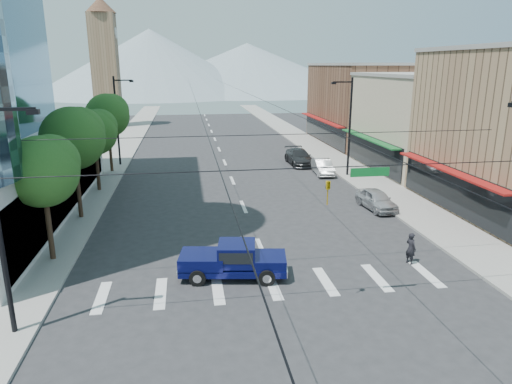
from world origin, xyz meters
TOP-DOWN VIEW (x-y plane):
  - ground at (0.00, 0.00)m, footprint 160.00×160.00m
  - sidewalk_left at (-12.00, 40.00)m, footprint 4.00×120.00m
  - sidewalk_right at (12.00, 40.00)m, footprint 4.00×120.00m
  - shop_mid at (20.00, 24.00)m, footprint 12.00×14.00m
  - shop_far at (20.00, 40.00)m, footprint 12.00×18.00m
  - clock_tower at (-16.50, 62.00)m, footprint 4.80×4.80m
  - mountain_left at (-15.00, 150.00)m, footprint 80.00×80.00m
  - mountain_right at (20.00, 160.00)m, footprint 90.00×90.00m
  - tree_near at (-11.07, 6.10)m, footprint 3.65×3.64m
  - tree_midnear at (-11.07, 13.10)m, footprint 4.09×4.09m
  - tree_midfar at (-11.07, 20.10)m, footprint 3.65×3.64m
  - tree_far at (-11.07, 27.10)m, footprint 4.09×4.09m
  - signal_rig at (0.19, -1.00)m, footprint 21.80×0.20m
  - lamp_pole_nw at (-10.67, 30.00)m, footprint 2.00×0.25m
  - lamp_pole_ne at (10.67, 22.00)m, footprint 2.00×0.25m
  - pickup_truck at (-1.97, 2.65)m, footprint 5.45×2.65m
  - pedestrian at (7.36, 2.82)m, footprint 0.59×0.72m
  - parked_car_near at (9.40, 12.01)m, footprint 2.04×4.32m
  - parked_car_mid at (8.77, 23.18)m, footprint 1.85×4.44m
  - parked_car_far at (7.60, 27.79)m, footprint 2.30×5.49m

SIDE VIEW (x-z plane):
  - ground at x=0.00m, z-range 0.00..0.00m
  - sidewalk_left at x=-12.00m, z-range 0.00..0.15m
  - sidewalk_right at x=12.00m, z-range 0.00..0.15m
  - parked_car_near at x=9.40m, z-range 0.00..1.43m
  - parked_car_mid at x=8.77m, z-range 0.00..1.43m
  - parked_car_far at x=7.60m, z-range 0.00..1.59m
  - pedestrian at x=7.36m, z-range 0.00..1.71m
  - pickup_truck at x=-1.97m, z-range 0.04..1.81m
  - shop_mid at x=20.00m, z-range 0.00..9.00m
  - signal_rig at x=0.19m, z-range 0.14..9.14m
  - lamp_pole_nw at x=-10.67m, z-range 0.44..9.44m
  - lamp_pole_ne at x=10.67m, z-range 0.44..9.44m
  - tree_near at x=-11.07m, z-range 1.64..8.34m
  - tree_midfar at x=-11.07m, z-range 1.64..8.34m
  - shop_far at x=20.00m, z-range 0.00..10.00m
  - tree_midnear at x=-11.07m, z-range 1.83..9.35m
  - tree_far at x=-11.07m, z-range 1.83..9.35m
  - mountain_right at x=20.00m, z-range 0.00..18.00m
  - clock_tower at x=-16.50m, z-range 0.44..20.84m
  - mountain_left at x=-15.00m, z-range 0.00..22.00m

